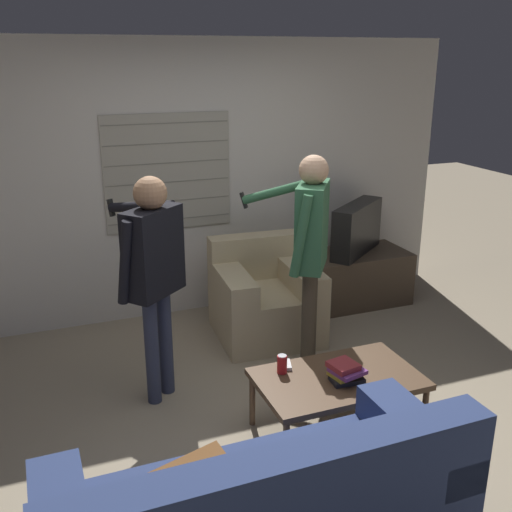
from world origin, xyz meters
TOP-DOWN VIEW (x-y plane):
  - ground_plane at (0.00, 0.00)m, footprint 16.00×16.00m
  - wall_back at (-0.01, 2.03)m, footprint 5.20×0.08m
  - armchair_beige at (0.40, 1.24)m, footprint 0.91×0.91m
  - coffee_table at (0.28, -0.32)m, footprint 1.06×0.64m
  - tv_stand at (1.51, 1.59)m, footprint 1.05×0.58m
  - tv at (1.51, 1.59)m, footprint 0.76×0.66m
  - person_left_standing at (-0.72, 0.54)m, footprint 0.52×0.84m
  - person_right_standing at (0.48, 0.54)m, footprint 0.59×0.82m
  - book_stack at (0.29, -0.39)m, footprint 0.23×0.22m
  - soda_can at (-0.04, -0.15)m, footprint 0.07×0.07m
  - spare_remote at (0.03, -0.08)m, footprint 0.08×0.14m

SIDE VIEW (x-z plane):
  - ground_plane at x=0.00m, z-range 0.00..0.00m
  - tv_stand at x=1.51m, z-range 0.00..0.53m
  - armchair_beige at x=0.40m, z-range -0.08..0.76m
  - coffee_table at x=0.28m, z-range 0.17..0.59m
  - spare_remote at x=0.03m, z-range 0.42..0.44m
  - soda_can at x=-0.04m, z-range 0.42..0.54m
  - book_stack at x=0.29m, z-range 0.42..0.54m
  - tv at x=1.51m, z-range 0.53..1.02m
  - person_left_standing at x=-0.72m, z-range 0.23..1.87m
  - person_right_standing at x=0.48m, z-range 0.24..1.95m
  - wall_back at x=-0.01m, z-range 0.00..2.55m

